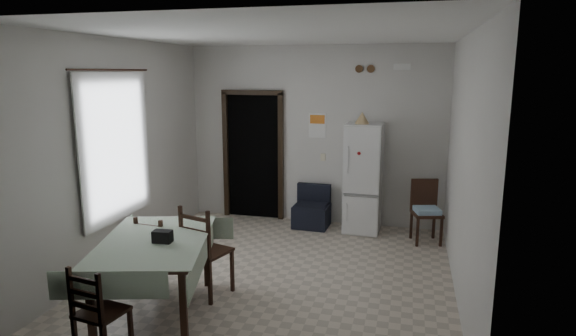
% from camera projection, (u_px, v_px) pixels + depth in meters
% --- Properties ---
extents(ground, '(4.50, 4.50, 0.00)m').
position_uv_depth(ground, '(278.00, 273.00, 6.01)').
color(ground, '#BDAE9B').
rests_on(ground, ground).
extents(ceiling, '(4.20, 4.50, 0.02)m').
position_uv_depth(ceiling, '(277.00, 34.00, 5.44)').
color(ceiling, white).
rests_on(ceiling, ground).
extents(wall_back, '(4.20, 0.02, 2.90)m').
position_uv_depth(wall_back, '(314.00, 136.00, 7.86)').
color(wall_back, silver).
rests_on(wall_back, ground).
extents(wall_front, '(4.20, 0.02, 2.90)m').
position_uv_depth(wall_front, '(197.00, 212.00, 3.59)').
color(wall_front, silver).
rests_on(wall_front, ground).
extents(wall_left, '(0.02, 4.50, 2.90)m').
position_uv_depth(wall_left, '(122.00, 152.00, 6.23)').
color(wall_left, silver).
rests_on(wall_left, ground).
extents(wall_right, '(0.02, 4.50, 2.90)m').
position_uv_depth(wall_right, '(464.00, 168.00, 5.22)').
color(wall_right, silver).
rests_on(wall_right, ground).
extents(doorway, '(1.06, 0.52, 2.22)m').
position_uv_depth(doorway, '(257.00, 154.00, 8.39)').
color(doorway, black).
rests_on(doorway, ground).
extents(window_recess, '(0.10, 1.20, 1.60)m').
position_uv_depth(window_recess, '(109.00, 147.00, 6.04)').
color(window_recess, silver).
rests_on(window_recess, ground).
extents(curtain, '(0.02, 1.45, 1.85)m').
position_uv_depth(curtain, '(116.00, 147.00, 6.01)').
color(curtain, silver).
rests_on(curtain, ground).
extents(curtain_rod, '(0.02, 1.60, 0.02)m').
position_uv_depth(curtain_rod, '(111.00, 70.00, 5.82)').
color(curtain_rod, black).
rests_on(curtain_rod, ground).
extents(calendar, '(0.28, 0.02, 0.40)m').
position_uv_depth(calendar, '(317.00, 125.00, 7.81)').
color(calendar, white).
rests_on(calendar, ground).
extents(calendar_image, '(0.24, 0.01, 0.14)m').
position_uv_depth(calendar_image, '(317.00, 119.00, 7.78)').
color(calendar_image, orange).
rests_on(calendar_image, ground).
extents(light_switch, '(0.08, 0.02, 0.12)m').
position_uv_depth(light_switch, '(323.00, 157.00, 7.88)').
color(light_switch, beige).
rests_on(light_switch, ground).
extents(vent_left, '(0.12, 0.03, 0.12)m').
position_uv_depth(vent_left, '(359.00, 69.00, 7.47)').
color(vent_left, '#533721').
rests_on(vent_left, ground).
extents(vent_right, '(0.12, 0.03, 0.12)m').
position_uv_depth(vent_right, '(371.00, 69.00, 7.42)').
color(vent_right, '#533721').
rests_on(vent_right, ground).
extents(emergency_light, '(0.25, 0.07, 0.09)m').
position_uv_depth(emergency_light, '(402.00, 67.00, 7.28)').
color(emergency_light, white).
rests_on(emergency_light, ground).
extents(fridge, '(0.57, 0.57, 1.71)m').
position_uv_depth(fridge, '(363.00, 178.00, 7.47)').
color(fridge, silver).
rests_on(fridge, ground).
extents(tan_cone, '(0.22, 0.22, 0.18)m').
position_uv_depth(tan_cone, '(362.00, 118.00, 7.22)').
color(tan_cone, tan).
rests_on(tan_cone, fridge).
extents(navy_seat, '(0.58, 0.56, 0.67)m').
position_uv_depth(navy_seat, '(312.00, 207.00, 7.77)').
color(navy_seat, black).
rests_on(navy_seat, ground).
extents(corner_chair, '(0.49, 0.49, 0.92)m').
position_uv_depth(corner_chair, '(427.00, 212.00, 7.03)').
color(corner_chair, black).
rests_on(corner_chair, ground).
extents(dining_table, '(1.41, 1.78, 0.82)m').
position_uv_depth(dining_table, '(156.00, 277.00, 4.92)').
color(dining_table, '#A2B69C').
rests_on(dining_table, ground).
extents(black_bag, '(0.19, 0.12, 0.12)m').
position_uv_depth(black_bag, '(163.00, 236.00, 4.75)').
color(black_bag, black).
rests_on(black_bag, dining_table).
extents(dining_chair_far_left, '(0.42, 0.42, 0.89)m').
position_uv_depth(dining_chair_far_left, '(159.00, 252.00, 5.53)').
color(dining_chair_far_left, black).
rests_on(dining_chair_far_left, ground).
extents(dining_chair_far_right, '(0.56, 0.56, 1.05)m').
position_uv_depth(dining_chair_far_right, '(207.00, 250.00, 5.37)').
color(dining_chair_far_right, black).
rests_on(dining_chair_far_right, ground).
extents(dining_chair_near_head, '(0.43, 0.43, 0.88)m').
position_uv_depth(dining_chair_near_head, '(101.00, 311.00, 4.17)').
color(dining_chair_near_head, black).
rests_on(dining_chair_near_head, ground).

